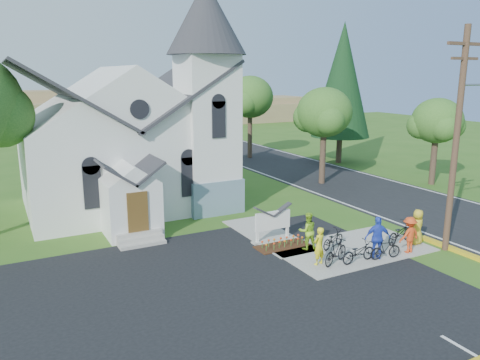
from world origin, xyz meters
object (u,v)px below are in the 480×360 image
bike_0 (358,252)px  cyclist_1 (308,231)px  bike_2 (333,239)px  cyclist_2 (378,238)px  cyclist_0 (319,246)px  bike_4 (400,233)px  bike_1 (336,252)px  bike_3 (386,249)px  utility_pole (458,134)px  cyclist_4 (417,227)px  church_sign (273,221)px  cyclist_3 (409,235)px

bike_0 → cyclist_1: (-1.02, 2.31, 0.41)m
bike_2 → cyclist_2: bearing=-176.3°
cyclist_0 → cyclist_1: cyclist_1 is taller
bike_2 → bike_4: bike_4 is taller
bike_1 → bike_3: size_ratio=1.18×
utility_pole → bike_2: (-4.59, 2.54, -4.93)m
cyclist_0 → cyclist_1: bearing=-124.1°
utility_pole → bike_1: 7.52m
bike_2 → bike_3: bike_3 is taller
cyclist_0 → cyclist_4: (5.63, -0.19, 0.03)m
bike_4 → cyclist_1: bearing=59.7°
bike_1 → cyclist_2: (1.92, -0.42, 0.43)m
cyclist_2 → cyclist_4: size_ratio=1.14×
bike_1 → cyclist_2: cyclist_2 is taller
cyclist_2 → cyclist_4: cyclist_2 is taller
church_sign → bike_0: bearing=-65.7°
bike_2 → cyclist_3: (2.66, -2.06, 0.41)m
bike_3 → cyclist_1: bearing=51.4°
cyclist_3 → cyclist_4: size_ratio=0.98×
utility_pole → bike_0: (-4.74, 0.65, -4.89)m
bike_3 → utility_pole: bearing=-86.9°
bike_1 → cyclist_4: cyclist_4 is taller
bike_2 → cyclist_4: 4.13m
cyclist_0 → bike_1: bearing=144.3°
bike_1 → bike_3: (2.25, -0.61, -0.08)m
cyclist_1 → cyclist_4: size_ratio=1.03×
bike_0 → bike_2: 1.89m
bike_3 → cyclist_0: bearing=82.7°
utility_pole → cyclist_0: (-6.38, 1.27, -4.53)m
bike_0 → bike_1: bike_1 is taller
cyclist_1 → cyclist_0: bearing=84.2°
church_sign → cyclist_3: cyclist_3 is taller
cyclist_0 → bike_4: (5.02, 0.28, -0.31)m
bike_0 → cyclist_3: 2.83m
church_sign → cyclist_2: (2.80, -4.13, -0.01)m
church_sign → bike_1: church_sign is taller
cyclist_4 → utility_pole: bearing=114.9°
cyclist_3 → bike_3: size_ratio=1.11×
cyclist_1 → cyclist_4: bearing=173.9°
bike_2 → bike_3: 2.44m
cyclist_0 → bike_0: cyclist_0 is taller
bike_2 → cyclist_1: bearing=50.9°
bike_1 → bike_2: 1.90m
cyclist_2 → cyclist_3: 1.83m
church_sign → bike_4: (5.20, -3.16, -0.47)m
utility_pole → bike_1: utility_pole is taller
cyclist_2 → bike_4: cyclist_2 is taller
church_sign → bike_3: bearing=-54.1°
cyclist_1 → cyclist_4: 5.34m
cyclist_0 → cyclist_4: bearing=164.3°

